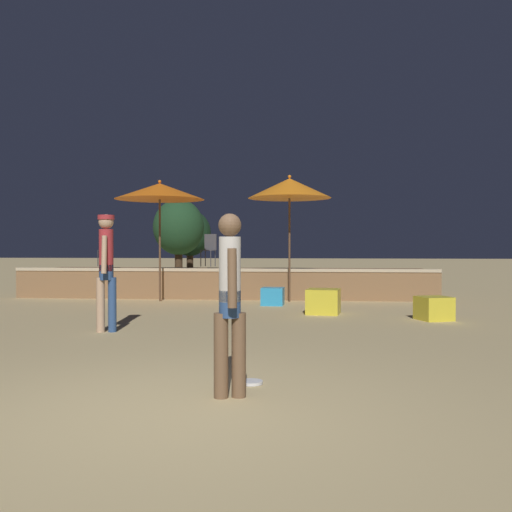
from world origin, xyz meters
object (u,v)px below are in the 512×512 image
object	(u,v)px
cube_seat_0	(323,301)
cube_seat_1	(273,296)
frisbee_disc	(251,382)
bistro_chair_0	(209,247)
cube_seat_2	(434,308)
background_tree_0	(190,233)
background_tree_1	(179,228)
bistro_chair_1	(106,247)
patio_umbrella_1	(160,192)
patio_umbrella_0	(290,188)
person_0	(230,300)
person_1	(106,264)

from	to	relation	value
cube_seat_0	cube_seat_1	world-z (taller)	cube_seat_0
frisbee_disc	bistro_chair_0	bearing A→B (deg)	102.70
cube_seat_2	bistro_chair_0	world-z (taller)	bistro_chair_0
background_tree_0	background_tree_1	xyz separation A→B (m)	(0.29, -3.24, 0.14)
bistro_chair_1	background_tree_1	size ratio (longest dim) A/B	0.29
bistro_chair_0	bistro_chair_1	size ratio (longest dim) A/B	1.00
patio_umbrella_1	cube_seat_1	xyz separation A→B (m)	(2.84, -0.68, -2.50)
bistro_chair_0	background_tree_0	size ratio (longest dim) A/B	0.31
patio_umbrella_0	frisbee_disc	distance (m)	8.83
person_0	bistro_chair_0	size ratio (longest dim) A/B	1.83
frisbee_disc	background_tree_0	distance (m)	18.78
cube_seat_0	bistro_chair_1	distance (m)	7.32
cube_seat_0	background_tree_1	bearing A→B (deg)	119.69
person_1	patio_umbrella_0	bearing A→B (deg)	-127.66
patio_umbrella_1	bistro_chair_1	size ratio (longest dim) A/B	3.32
person_0	background_tree_1	world-z (taller)	background_tree_1
person_0	person_1	xyz separation A→B (m)	(-2.51, 3.66, 0.20)
patio_umbrella_1	frisbee_disc	distance (m)	9.18
person_0	cube_seat_0	bearing A→B (deg)	66.26
cube_seat_1	bistro_chair_1	bearing A→B (deg)	153.11
cube_seat_0	background_tree_1	distance (m)	10.45
bistro_chair_1	person_0	bearing A→B (deg)	-65.68
patio_umbrella_0	bistro_chair_0	xyz separation A→B (m)	(-2.30, 1.74, -1.42)
cube_seat_0	cube_seat_2	world-z (taller)	cube_seat_0
frisbee_disc	background_tree_0	world-z (taller)	background_tree_0
background_tree_0	cube_seat_1	bearing A→B (deg)	-68.11
background_tree_0	background_tree_1	bearing A→B (deg)	-84.85
cube_seat_2	frisbee_disc	size ratio (longest dim) A/B	3.11
patio_umbrella_0	cube_seat_2	distance (m)	4.96
person_1	bistro_chair_1	bearing A→B (deg)	-80.17
cube_seat_0	person_1	distance (m)	4.50
cube_seat_2	person_0	distance (m)	6.42
patio_umbrella_1	frisbee_disc	xyz separation A→B (m)	(3.16, -8.19, -2.68)
background_tree_0	frisbee_disc	bearing A→B (deg)	-75.79
person_0	bistro_chair_1	size ratio (longest dim) A/B	1.83
patio_umbrella_0	bistro_chair_0	size ratio (longest dim) A/B	3.44
bistro_chair_0	cube_seat_2	bearing A→B (deg)	-30.59
bistro_chair_0	patio_umbrella_0	bearing A→B (deg)	-23.36
patio_umbrella_0	cube_seat_1	world-z (taller)	patio_umbrella_0
cube_seat_0	frisbee_disc	xyz separation A→B (m)	(-0.80, -5.93, -0.23)
background_tree_1	background_tree_0	bearing A→B (deg)	95.15
cube_seat_2	bistro_chair_0	xyz separation A→B (m)	(-5.09, 4.97, 1.13)
person_0	bistro_chair_0	world-z (taller)	bistro_chair_0
frisbee_disc	background_tree_0	size ratio (longest dim) A/B	0.08
person_1	background_tree_0	bearing A→B (deg)	-93.30
cube_seat_1	person_1	bearing A→B (deg)	-118.00
cube_seat_0	background_tree_0	distance (m)	13.42
patio_umbrella_0	cube_seat_0	xyz separation A→B (m)	(0.78, -2.46, -2.52)
cube_seat_1	frisbee_disc	bearing A→B (deg)	-87.51
cube_seat_0	cube_seat_2	xyz separation A→B (m)	(2.00, -0.77, -0.03)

